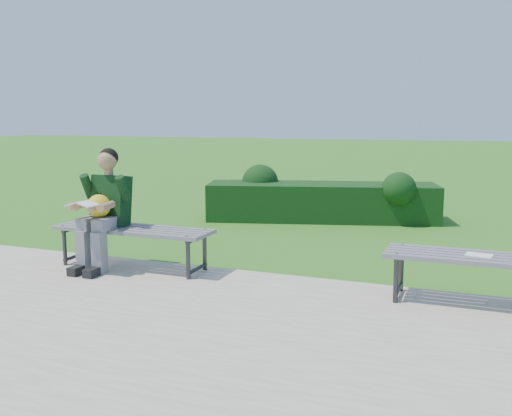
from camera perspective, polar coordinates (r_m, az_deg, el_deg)
ground at (r=6.13m, az=1.78°, el=-6.72°), size 80.00×80.00×0.00m
walkway at (r=4.59m, az=-5.69°, el=-12.07°), size 30.00×3.50×0.02m
hedge at (r=9.42m, az=6.39°, el=0.89°), size 3.82×1.89×0.88m
bench_left at (r=6.41m, az=-12.21°, el=-2.41°), size 1.80×0.50×0.46m
bench_right at (r=5.38m, az=22.45°, el=-5.06°), size 1.80×0.50×0.46m
seated_boy at (r=6.45m, az=-14.99°, el=0.26°), size 0.56×0.76×1.31m
paper_sheet at (r=5.37m, az=21.42°, el=-4.40°), size 0.24×0.19×0.01m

